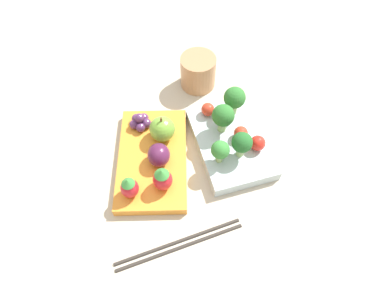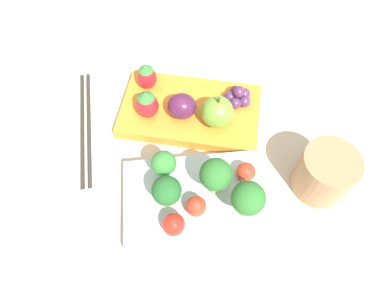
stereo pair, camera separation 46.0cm
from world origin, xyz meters
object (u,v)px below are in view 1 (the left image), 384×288
Objects in this scene: plum at (159,155)px; grape_cluster at (140,122)px; apple at (162,129)px; drinking_cup at (198,72)px; broccoli_floret_1 at (242,143)px; chopsticks_pair at (179,244)px; broccoli_floret_2 at (220,150)px; cherry_tomato_1 at (258,143)px; bento_box_fruit at (153,159)px; broccoli_floret_0 at (223,116)px; bento_box_savoury at (230,143)px; broccoli_floret_3 at (235,98)px; strawberry_0 at (163,179)px; cherry_tomato_2 at (208,109)px; strawberry_1 at (129,187)px; cherry_tomato_0 at (241,133)px.

plum is 0.09m from grape_cluster.
apple is 0.76× the size of drinking_cup.
broccoli_floret_1 is 0.20m from chopsticks_pair.
broccoli_floret_2 reaches higher than plum.
cherry_tomato_1 is 0.22m from chopsticks_pair.
broccoli_floret_2 is (0.01, -0.04, -0.00)m from broccoli_floret_1.
apple is at bearing -30.01° from drinking_cup.
bento_box_fruit is 0.15m from broccoli_floret_0.
plum reaches higher than bento_box_savoury.
broccoli_floret_1 reaches higher than plum.
broccoli_floret_3 reaches higher than strawberry_0.
cherry_tomato_1 is 0.12m from cherry_tomato_2.
plum is (-0.01, -0.10, -0.02)m from broccoli_floret_2.
grape_cluster is at bearing -101.44° from broccoli_floret_0.
drinking_cup is at bearing -176.74° from broccoli_floret_2.
plum reaches higher than cherry_tomato_2.
apple is at bearing -89.76° from broccoli_floret_0.
strawberry_1 is 0.08m from plum.
bento_box_fruit is at bearing -167.88° from chopsticks_pair.
broccoli_floret_0 is 1.46× the size of plum.
apple is at bearing -113.25° from broccoli_floret_1.
cherry_tomato_1 is 0.68× the size of grape_cluster.
broccoli_floret_3 is (-0.08, 0.16, 0.05)m from bento_box_fruit.
strawberry_0 is (0.06, 0.02, 0.03)m from bento_box_fruit.
broccoli_floret_3 reaches higher than cherry_tomato_2.
cherry_tomato_1 is at bearing 105.67° from strawberry_1.
broccoli_floret_3 is at bearing 92.63° from grape_cluster.
broccoli_floret_0 reaches higher than bento_box_fruit.
broccoli_floret_1 reaches higher than grape_cluster.
bento_box_savoury is at bearing -117.16° from cherry_tomato_1.
broccoli_floret_0 is at bearing -125.09° from cherry_tomato_0.
bento_box_fruit is 3.01× the size of drinking_cup.
broccoli_floret_0 is 1.13× the size of apple.
broccoli_floret_1 is (0.02, 0.16, 0.05)m from bento_box_fruit.
broccoli_floret_2 is 0.79× the size of broccoli_floret_3.
plum is (-0.01, -0.14, -0.02)m from broccoli_floret_1.
broccoli_floret_2 is 0.12m from apple.
apple reaches higher than strawberry_0.
cherry_tomato_1 is 0.51× the size of apple.
broccoli_floret_3 is at bearing 116.51° from bento_box_fruit.
apple is at bearing -74.14° from broccoli_floret_3.
cherry_tomato_1 is 0.38× the size of drinking_cup.
cherry_tomato_1 is (0.03, 0.03, 0.00)m from cherry_tomato_0.
apple is 0.17m from drinking_cup.
broccoli_floret_1 is 1.12× the size of broccoli_floret_2.
apple is at bearing 176.52° from strawberry_0.
cherry_tomato_2 is 0.35× the size of drinking_cup.
strawberry_0 and drinking_cup have the same top height.
broccoli_floret_3 reaches higher than grape_cluster.
bento_box_savoury is 0.13m from apple.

